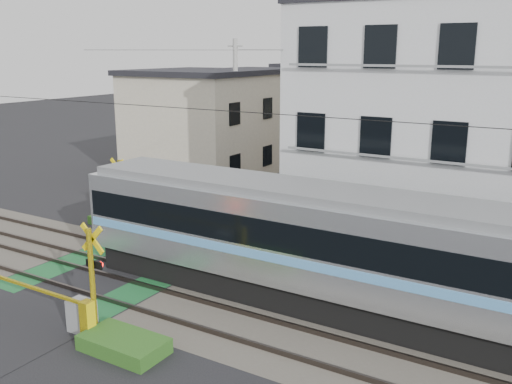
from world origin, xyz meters
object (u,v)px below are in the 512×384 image
Objects in this scene: apartment_block at (442,123)px; crossing_signal_far at (130,215)px; pedestrian at (408,131)px; crossing_signal_near at (82,309)px.

crossing_signal_far is at bearing -152.22° from apartment_block.
crossing_signal_far reaches higher than pedestrian.
crossing_signal_near reaches higher than pedestrian.
pedestrian is at bearing 84.74° from crossing_signal_far.
apartment_block is 5.93× the size of pedestrian.
apartment_block reaches higher than pedestrian.
crossing_signal_near is 0.46× the size of apartment_block.
crossing_signal_far is (-5.17, 7.31, 0.00)m from crossing_signal_near.
crossing_signal_far is at bearing 125.29° from crossing_signal_near.
crossing_signal_near is at bearing -54.71° from crossing_signal_far.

